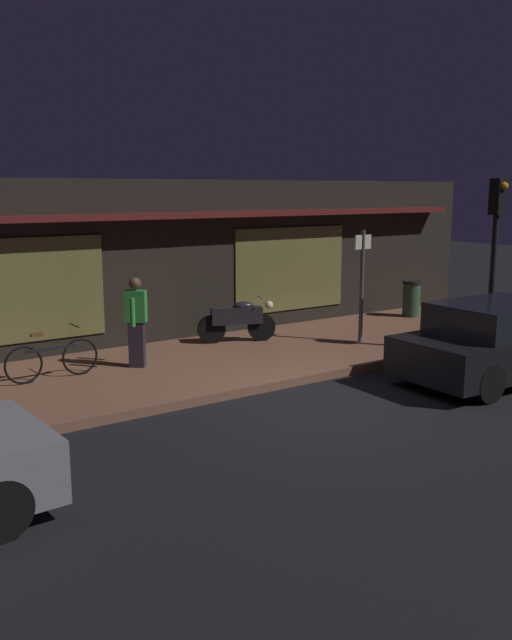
{
  "coord_description": "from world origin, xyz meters",
  "views": [
    {
      "loc": [
        -6.8,
        -8.08,
        3.38
      ],
      "look_at": [
        0.4,
        2.4,
        0.95
      ],
      "focal_mm": 38.31,
      "sensor_mm": 36.0,
      "label": 1
    }
  ],
  "objects": [
    {
      "name": "ground_plane",
      "position": [
        0.0,
        0.0,
        0.0
      ],
      "size": [
        60.0,
        60.0,
        0.0
      ],
      "primitive_type": "plane",
      "color": "black"
    },
    {
      "name": "sidewalk_slab",
      "position": [
        0.0,
        3.0,
        0.07
      ],
      "size": [
        18.0,
        4.0,
        0.15
      ],
      "primitive_type": "cube",
      "color": "brown",
      "rests_on": "ground_plane"
    },
    {
      "name": "storefront_building",
      "position": [
        0.0,
        6.39,
        1.8
      ],
      "size": [
        18.0,
        3.3,
        3.6
      ],
      "color": "black",
      "rests_on": "ground_plane"
    },
    {
      "name": "motorcycle",
      "position": [
        1.04,
        4.0,
        0.65
      ],
      "size": [
        1.63,
        0.81,
        0.97
      ],
      "color": "black",
      "rests_on": "sidewalk_slab"
    },
    {
      "name": "bicycle_parked",
      "position": [
        -3.23,
        3.33,
        0.51
      ],
      "size": [
        1.66,
        0.42,
        0.91
      ],
      "color": "black",
      "rests_on": "sidewalk_slab"
    },
    {
      "name": "person_photographer",
      "position": [
        -1.65,
        3.29,
        1.03
      ],
      "size": [
        0.44,
        0.54,
        1.67
      ],
      "color": "#28232D",
      "rests_on": "sidewalk_slab"
    },
    {
      "name": "sign_post",
      "position": [
        3.21,
        2.5,
        1.51
      ],
      "size": [
        0.44,
        0.09,
        2.4
      ],
      "color": "#47474C",
      "rests_on": "sidewalk_slab"
    },
    {
      "name": "trash_bin",
      "position": [
        6.37,
        3.99,
        0.62
      ],
      "size": [
        0.48,
        0.48,
        0.93
      ],
      "color": "#2D4C33",
      "rests_on": "sidewalk_slab"
    },
    {
      "name": "traffic_light_pole",
      "position": [
        4.68,
        0.34,
        2.48
      ],
      "size": [
        0.24,
        0.33,
        3.6
      ],
      "color": "black",
      "rests_on": "ground_plane"
    },
    {
      "name": "parked_car_far",
      "position": [
        3.59,
        -0.71,
        0.7
      ],
      "size": [
        4.12,
        1.82,
        1.42
      ],
      "color": "black",
      "rests_on": "ground_plane"
    }
  ]
}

